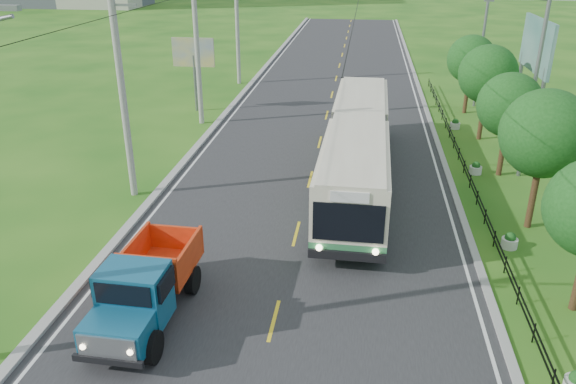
% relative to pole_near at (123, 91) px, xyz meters
% --- Properties ---
extents(ground, '(240.00, 240.00, 0.00)m').
position_rel_pole_near_xyz_m(ground, '(8.26, -9.00, -5.09)').
color(ground, '#1D5815').
rests_on(ground, ground).
extents(road, '(14.00, 120.00, 0.02)m').
position_rel_pole_near_xyz_m(road, '(8.26, 11.00, -5.08)').
color(road, '#28282B').
rests_on(road, ground).
extents(curb_left, '(0.40, 120.00, 0.15)m').
position_rel_pole_near_xyz_m(curb_left, '(1.06, 11.00, -5.02)').
color(curb_left, '#9E9E99').
rests_on(curb_left, ground).
extents(curb_right, '(0.30, 120.00, 0.10)m').
position_rel_pole_near_xyz_m(curb_right, '(15.41, 11.00, -5.04)').
color(curb_right, '#9E9E99').
rests_on(curb_right, ground).
extents(edge_line_left, '(0.12, 120.00, 0.00)m').
position_rel_pole_near_xyz_m(edge_line_left, '(1.61, 11.00, -5.07)').
color(edge_line_left, silver).
rests_on(edge_line_left, road).
extents(edge_line_right, '(0.12, 120.00, 0.00)m').
position_rel_pole_near_xyz_m(edge_line_right, '(14.91, 11.00, -5.07)').
color(edge_line_right, silver).
rests_on(edge_line_right, road).
extents(centre_dash, '(0.12, 2.20, 0.00)m').
position_rel_pole_near_xyz_m(centre_dash, '(8.26, -9.00, -5.07)').
color(centre_dash, yellow).
rests_on(centre_dash, road).
extents(railing_right, '(0.04, 40.00, 0.60)m').
position_rel_pole_near_xyz_m(railing_right, '(16.26, 5.00, -4.79)').
color(railing_right, black).
rests_on(railing_right, ground).
extents(pole_near, '(3.51, 0.32, 10.00)m').
position_rel_pole_near_xyz_m(pole_near, '(0.00, 0.00, 0.00)').
color(pole_near, gray).
rests_on(pole_near, ground).
extents(pole_mid, '(3.51, 0.32, 10.00)m').
position_rel_pole_near_xyz_m(pole_mid, '(0.00, 12.00, 0.00)').
color(pole_mid, gray).
rests_on(pole_mid, ground).
extents(pole_far, '(3.51, 0.32, 10.00)m').
position_rel_pole_near_xyz_m(pole_far, '(0.00, 24.00, 0.00)').
color(pole_far, gray).
rests_on(pole_far, ground).
extents(tree_third, '(3.60, 3.62, 6.00)m').
position_rel_pole_near_xyz_m(tree_third, '(18.12, -0.86, -1.11)').
color(tree_third, '#382314').
rests_on(tree_third, ground).
extents(tree_fourth, '(3.24, 3.31, 5.40)m').
position_rel_pole_near_xyz_m(tree_fourth, '(18.12, 5.14, -1.51)').
color(tree_fourth, '#382314').
rests_on(tree_fourth, ground).
extents(tree_fifth, '(3.48, 3.52, 5.80)m').
position_rel_pole_near_xyz_m(tree_fifth, '(18.12, 11.14, -1.24)').
color(tree_fifth, '#382314').
rests_on(tree_fifth, ground).
extents(tree_back, '(3.30, 3.36, 5.50)m').
position_rel_pole_near_xyz_m(tree_back, '(18.12, 17.14, -1.44)').
color(tree_back, '#382314').
rests_on(tree_back, ground).
extents(streetlight_mid, '(3.02, 0.20, 9.07)m').
position_rel_pole_near_xyz_m(streetlight_mid, '(18.90, 5.00, -0.19)').
color(streetlight_mid, slate).
rests_on(streetlight_mid, ground).
extents(streetlight_far, '(3.02, 0.20, 9.07)m').
position_rel_pole_near_xyz_m(streetlight_far, '(18.90, 19.00, -0.19)').
color(streetlight_far, slate).
rests_on(streetlight_far, ground).
extents(planter_front, '(0.64, 0.64, 0.67)m').
position_rel_pole_near_xyz_m(planter_front, '(16.86, -11.00, -4.81)').
color(planter_front, silver).
rests_on(planter_front, ground).
extents(planter_near, '(0.64, 0.64, 0.67)m').
position_rel_pole_near_xyz_m(planter_near, '(16.86, -3.00, -4.81)').
color(planter_near, silver).
rests_on(planter_near, ground).
extents(planter_mid, '(0.64, 0.64, 0.67)m').
position_rel_pole_near_xyz_m(planter_mid, '(16.86, 5.00, -4.81)').
color(planter_mid, silver).
rests_on(planter_mid, ground).
extents(planter_far, '(0.64, 0.64, 0.67)m').
position_rel_pole_near_xyz_m(planter_far, '(16.86, 13.00, -4.81)').
color(planter_far, silver).
rests_on(planter_far, ground).
extents(billboard_left, '(3.00, 0.20, 5.20)m').
position_rel_pole_near_xyz_m(billboard_left, '(-1.24, 15.00, -1.23)').
color(billboard_left, slate).
rests_on(billboard_left, ground).
extents(billboard_right, '(0.24, 6.00, 7.30)m').
position_rel_pole_near_xyz_m(billboard_right, '(20.56, 11.00, 0.25)').
color(billboard_right, slate).
rests_on(billboard_right, ground).
extents(bus, '(3.18, 17.66, 3.40)m').
position_rel_pole_near_xyz_m(bus, '(10.61, 2.93, -3.05)').
color(bus, '#327D48').
rests_on(bus, ground).
extents(dump_truck, '(2.35, 5.64, 2.34)m').
position_rel_pole_near_xyz_m(dump_truck, '(4.21, -9.39, -3.77)').
color(dump_truck, '#14587B').
rests_on(dump_truck, ground).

